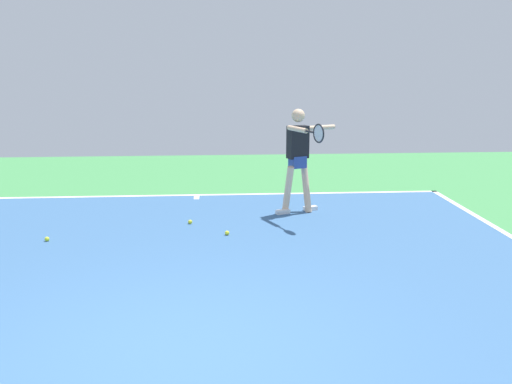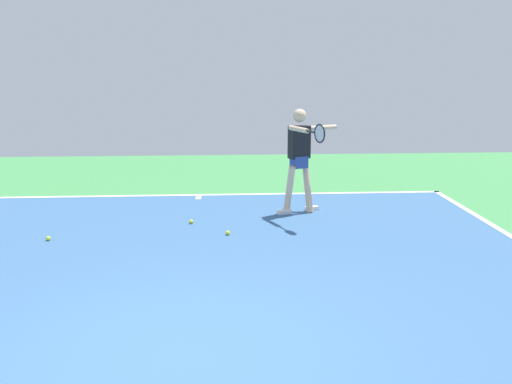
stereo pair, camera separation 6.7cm
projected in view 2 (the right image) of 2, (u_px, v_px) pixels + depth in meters
name	position (u px, v px, depth m)	size (l,w,h in m)	color
ground_plane	(174.00, 354.00, 5.06)	(22.28, 22.28, 0.00)	#428E4C
court_surface	(174.00, 354.00, 5.06)	(9.41, 12.57, 0.00)	#38608E
court_line_baseline_near	(199.00, 195.00, 11.14)	(9.41, 0.10, 0.01)	white
court_line_centre_mark	(198.00, 197.00, 10.94)	(0.10, 0.30, 0.01)	white
tennis_player	(300.00, 154.00, 9.61)	(1.05, 1.34, 1.75)	beige
tennis_ball_near_service_line	(191.00, 222.00, 9.15)	(0.07, 0.07, 0.07)	yellow
tennis_ball_by_baseline	(48.00, 238.00, 8.28)	(0.07, 0.07, 0.07)	#CCE033
tennis_ball_near_player	(228.00, 233.00, 8.55)	(0.07, 0.07, 0.07)	yellow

